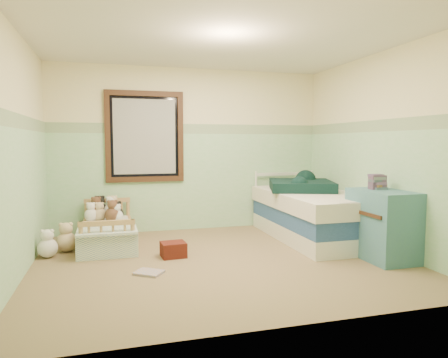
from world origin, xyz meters
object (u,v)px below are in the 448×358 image
object	(u,v)px
plush_floor_cream	(48,248)
floor_book	(149,273)
twin_bed_frame	(313,231)
dresser	(382,225)
plush_floor_tan	(66,242)
red_pillow	(173,250)
toddler_bed_frame	(108,239)

from	to	relation	value
plush_floor_cream	floor_book	xyz separation A→B (m)	(1.10, -0.94, -0.10)
twin_bed_frame	dresser	distance (m)	1.21
plush_floor_tan	red_pillow	xyz separation A→B (m)	(1.25, -0.60, -0.04)
twin_bed_frame	dresser	xyz separation A→B (m)	(0.29, -1.14, 0.29)
toddler_bed_frame	plush_floor_tan	distance (m)	0.53
plush_floor_cream	dresser	bearing A→B (deg)	-16.32
twin_bed_frame	floor_book	size ratio (longest dim) A/B	7.54
red_pillow	plush_floor_cream	bearing A→B (deg)	165.23
plush_floor_cream	red_pillow	distance (m)	1.49
toddler_bed_frame	dresser	size ratio (longest dim) A/B	1.60
toddler_bed_frame	plush_floor_cream	xyz separation A→B (m)	(-0.68, -0.39, 0.03)
plush_floor_cream	dresser	distance (m)	3.96
floor_book	plush_floor_cream	bearing A→B (deg)	174.47
plush_floor_cream	plush_floor_tan	bearing A→B (deg)	49.40
dresser	floor_book	distance (m)	2.72
toddler_bed_frame	twin_bed_frame	xyz separation A→B (m)	(2.82, -0.36, 0.03)
toddler_bed_frame	red_pillow	size ratio (longest dim) A/B	4.55
red_pillow	floor_book	xyz separation A→B (m)	(-0.34, -0.56, -0.08)
toddler_bed_frame	plush_floor_cream	distance (m)	0.79
red_pillow	twin_bed_frame	bearing A→B (deg)	11.16
plush_floor_cream	floor_book	bearing A→B (deg)	-40.58
dresser	twin_bed_frame	bearing A→B (deg)	104.23
twin_bed_frame	floor_book	world-z (taller)	twin_bed_frame
toddler_bed_frame	plush_floor_cream	size ratio (longest dim) A/B	5.63
dresser	plush_floor_cream	bearing A→B (deg)	163.68
toddler_bed_frame	twin_bed_frame	bearing A→B (deg)	-7.37
plush_floor_tan	dresser	world-z (taller)	dresser
floor_book	red_pillow	bearing A→B (deg)	93.76
toddler_bed_frame	dresser	bearing A→B (deg)	-25.80
plush_floor_cream	toddler_bed_frame	bearing A→B (deg)	29.74
plush_floor_cream	twin_bed_frame	world-z (taller)	plush_floor_cream
twin_bed_frame	floor_book	xyz separation A→B (m)	(-2.40, -0.97, -0.10)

